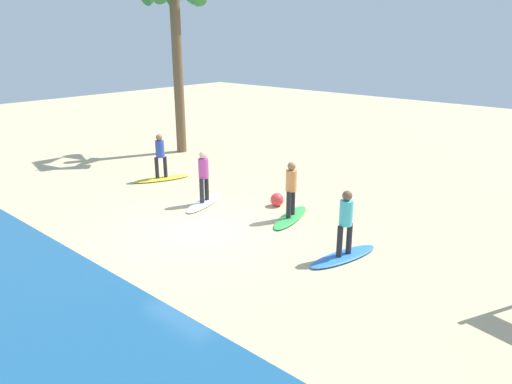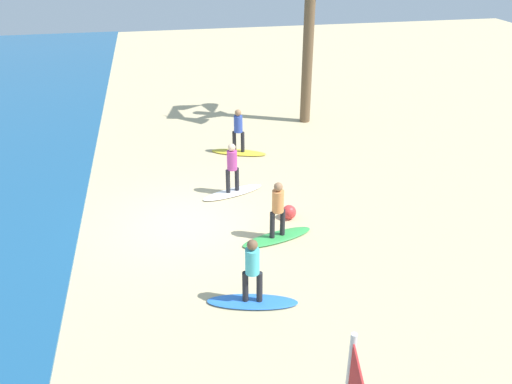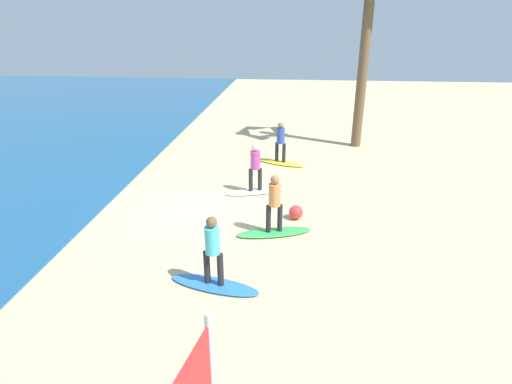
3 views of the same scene
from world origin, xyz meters
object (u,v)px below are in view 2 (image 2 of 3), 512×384
Objects in this scene: surfboard_white at (233,192)px; beach_ball at (289,212)px; surfboard_blue at (252,302)px; surfer_white at (232,164)px; surfer_blue at (252,267)px; surfer_green at (278,206)px; surfboard_green at (277,237)px; surfer_yellow at (238,128)px; surfboard_yellow at (239,152)px.

beach_ball is (-1.86, -1.39, 0.17)m from surfboard_white.
surfboard_blue is 5.00× the size of beach_ball.
surfer_white is 3.90× the size of beach_ball.
surfer_green is (2.55, -1.19, 0.00)m from surfer_blue.
surfboard_blue and surfboard_white have the same top height.
surfboard_green and surfboard_white have the same top height.
surfer_blue is 8.63m from surfer_yellow.
surfer_blue is 1.00× the size of surfer_yellow.
surfer_green is 1.00× the size of surfer_white.
surfboard_white is at bearing -81.24° from surfboard_blue.
surfboard_yellow is (6.01, 0.07, -0.99)m from surfer_green.
surfboard_yellow is 0.99m from surfer_yellow.
surfboard_yellow is at bearing -104.94° from surfboard_green.
surfboard_blue is 0.99m from surfer_blue.
surfboard_yellow is (3.15, -0.72, 0.00)m from surfboard_white.
surfboard_green is 1.00× the size of surfboard_white.
surfer_blue is 5.51m from surfboard_white.
beach_ball reaches higher than surfboard_white.
surfer_white is at bearing 167.09° from surfer_yellow.
surfer_blue reaches higher than beach_ball.
surfer_yellow is at bearing 0.00° from surfboard_yellow.
surfboard_blue is at bearing 104.43° from surfboard_yellow.
surfer_white is 3.38m from surfboard_yellow.
surfer_green is 0.78× the size of surfboard_white.
surfer_green is (2.55, -1.19, 0.99)m from surfboard_blue.
surfboard_white is 5.00× the size of beach_ball.
surfer_yellow reaches higher than beach_ball.
beach_ball is (3.55, -1.78, 0.17)m from surfboard_blue.
surfer_green is 3.90× the size of beach_ball.
surfboard_white is (2.86, 0.79, 0.00)m from surfboard_green.
surfer_green is at bearing -24.96° from surfer_blue.
surfboard_green is at bearing -179.33° from surfer_yellow.
surfer_blue reaches higher than surfboard_yellow.
surfer_blue is at bearing 172.57° from surfer_yellow.
surfboard_blue is 1.28× the size of surfer_white.
surfer_yellow reaches higher than surfboard_white.
surfboard_blue is at bearing 175.83° from surfer_white.
surfboard_green is (2.55, -1.19, 0.00)m from surfboard_blue.
surfboard_white is 0.99m from surfer_white.
surfer_blue is 1.00× the size of surfer_green.
beach_ball is (-5.01, -0.67, 0.17)m from surfboard_yellow.
surfer_blue is (0.00, 0.00, 0.99)m from surfboard_blue.
surfboard_blue is 2.81m from surfboard_green.
surfer_blue is at bearing 175.83° from surfer_white.
surfboard_green is 1.28× the size of surfer_yellow.
surfboard_white and surfboard_yellow have the same top height.
surfboard_white is at bearing -90.12° from surfboard_green.
surfer_yellow is at bearing 7.58° from beach_ball.
surfer_green reaches higher than beach_ball.
surfer_blue and surfer_green have the same top height.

